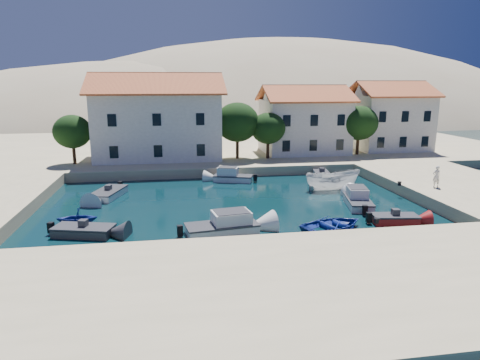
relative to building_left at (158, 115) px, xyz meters
name	(u,v)px	position (x,y,z in m)	size (l,w,h in m)	color
ground	(254,251)	(6.00, -28.00, -5.94)	(400.00, 400.00, 0.00)	black
quay_south	(279,291)	(6.00, -34.00, -5.44)	(52.00, 12.00, 1.00)	tan
quay_east	(460,188)	(26.50, -18.00, -5.44)	(11.00, 20.00, 1.00)	tan
quay_north	(217,147)	(8.00, 10.00, -5.44)	(80.00, 36.00, 1.00)	tan
hills	(244,177)	(26.64, 95.62, -29.34)	(254.00, 176.00, 99.00)	tan
building_left	(158,115)	(0.00, 0.00, 0.00)	(14.70, 9.45, 9.70)	beige
building_mid	(304,119)	(18.00, 1.00, -0.71)	(10.50, 8.40, 8.30)	beige
building_right	(389,115)	(30.00, 2.00, -0.46)	(9.45, 8.40, 8.80)	beige
trees	(250,125)	(10.51, -2.54, -1.10)	(37.30, 5.30, 6.45)	#382314
bollards	(284,211)	(8.80, -24.13, -4.79)	(29.36, 9.56, 0.30)	black
motorboat_grey_sw	(84,231)	(-4.32, -23.70, -5.64)	(4.10, 2.62, 1.25)	#323237
cabin_cruiser_south	(222,226)	(4.52, -24.66, -5.46)	(4.94, 2.64, 1.60)	silver
rowboat_south	(333,230)	(11.92, -25.24, -5.94)	(3.28, 4.59, 0.95)	navy
motorboat_red_se	(395,219)	(16.70, -24.67, -5.64)	(3.31, 1.85, 1.25)	maroon
cabin_cruiser_east	(358,200)	(16.00, -20.15, -5.46)	(2.71, 4.64, 1.60)	silver
boat_east	(332,190)	(15.92, -14.80, -5.94)	(1.94, 5.15, 1.99)	silver
motorboat_white_ne	(322,175)	(16.69, -9.82, -5.64)	(2.06, 3.37, 1.25)	silver
rowboat_west	(78,225)	(-5.16, -21.53, -5.94)	(2.31, 2.67, 1.41)	navy
motorboat_white_west	(109,194)	(-4.05, -14.06, -5.64)	(3.04, 4.64, 1.25)	silver
cabin_cruiser_north	(233,177)	(7.41, -9.90, -5.46)	(4.13, 2.73, 1.60)	silver
pedestrian	(436,176)	(23.38, -19.07, -4.01)	(0.67, 0.44, 1.84)	silver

